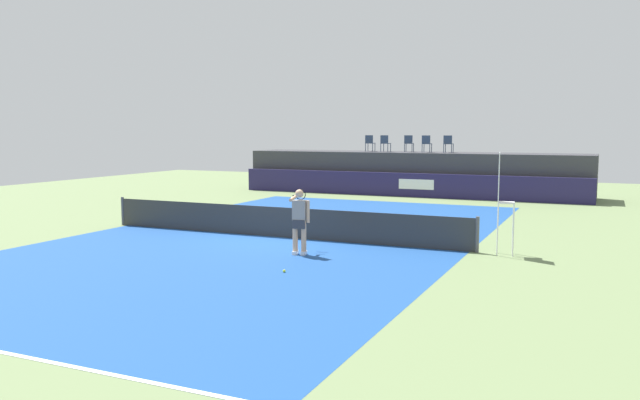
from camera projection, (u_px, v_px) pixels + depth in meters
name	position (u px, v px, depth m)	size (l,w,h in m)	color
ground_plane	(317.00, 224.00, 22.67)	(48.00, 48.00, 0.00)	#6B7F51
court_inner	(278.00, 237.00, 19.95)	(12.00, 22.00, 0.00)	#1C478C
sponsor_wall	(403.00, 185.00, 32.12)	(18.00, 0.22, 1.20)	#231E4C
spectator_platform	(413.00, 173.00, 33.69)	(18.00, 2.80, 2.20)	#38383D
spectator_chair_far_left	(370.00, 142.00, 34.48)	(0.45, 0.45, 0.89)	#2D3D56
spectator_chair_left	(385.00, 143.00, 33.83)	(0.47, 0.47, 0.89)	#2D3D56
spectator_chair_center	(409.00, 143.00, 33.76)	(0.47, 0.47, 0.89)	#2D3D56
spectator_chair_right	(427.00, 143.00, 32.86)	(0.45, 0.45, 0.89)	#2D3D56
spectator_chair_far_right	(448.00, 143.00, 32.63)	(0.44, 0.44, 0.89)	#2D3D56
umpire_chair	(502.00, 196.00, 16.97)	(0.50, 0.50, 2.76)	white
tennis_net	(277.00, 222.00, 19.90)	(12.40, 0.02, 0.95)	#2D2D2D
net_post_near	(123.00, 211.00, 22.43)	(0.10, 0.10, 1.00)	#4C4C51
net_post_far	(477.00, 235.00, 17.36)	(0.10, 0.10, 1.00)	#4C4C51
tennis_player	(300.00, 219.00, 17.06)	(0.85, 1.12, 1.77)	white
tennis_ball	(284.00, 271.00, 14.96)	(0.07, 0.07, 0.07)	#D8EA33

